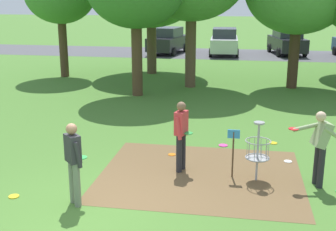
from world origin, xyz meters
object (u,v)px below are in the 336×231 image
Objects in this scene: disc_golf_basket at (255,149)px; player_foreground_watching at (181,132)px; player_throwing at (320,144)px; parked_car_leftmost at (168,40)px; frisbee_scattered_b at (273,143)px; frisbee_near_basket at (223,145)px; frisbee_far_left at (288,161)px; frisbee_far_right at (14,196)px; parked_car_center_right at (287,41)px; parked_car_center_left at (224,41)px; player_waiting_left at (73,159)px; frisbee_mid_grass at (172,155)px.

player_foreground_watching is at bearing 170.94° from disc_golf_basket.
player_throwing is 22.90m from parked_car_leftmost.
frisbee_scattered_b is (-0.78, 2.77, -0.98)m from player_throwing.
frisbee_near_basket is 1.27× the size of frisbee_far_left.
disc_golf_basket is 0.81× the size of player_foreground_watching.
frisbee_scattered_b is at bearing 38.56° from frisbee_far_right.
parked_car_center_left is at bearing -168.50° from parked_car_center_right.
disc_golf_basket is 0.81× the size of player_waiting_left.
frisbee_near_basket is 0.06× the size of parked_car_center_right.
player_foreground_watching is 21.79m from parked_car_leftmost.
disc_golf_basket is at bearing 27.28° from player_waiting_left.
player_throwing reaches higher than frisbee_far_right.
frisbee_scattered_b is at bearing 101.42° from frisbee_far_left.
parked_car_center_right is at bearing 72.62° from frisbee_far_right.
frisbee_near_basket is 0.06× the size of parked_car_center_left.
frisbee_far_left is 0.04× the size of parked_car_center_right.
parked_car_center_right is at bearing 77.48° from frisbee_mid_grass.
player_foreground_watching reaches higher than frisbee_scattered_b.
player_foreground_watching is 1.44m from frisbee_mid_grass.
player_waiting_left is at bearing -144.93° from frisbee_far_left.
frisbee_mid_grass is at bearing 46.46° from frisbee_far_right.
player_waiting_left is 8.55× the size of frisbee_mid_grass.
player_foreground_watching is at bearing -133.80° from frisbee_scattered_b.
player_throwing is 1.75m from frisbee_far_left.
frisbee_far_left is at bearing -29.67° from frisbee_near_basket.
player_foreground_watching and player_throwing have the same top height.
parked_car_leftmost is at bearing 100.58° from player_foreground_watching.
disc_golf_basket is at bearing -31.15° from frisbee_mid_grass.
parked_car_leftmost is (-2.15, 23.54, -0.05)m from player_waiting_left.
frisbee_far_left is (1.69, -0.96, 0.00)m from frisbee_near_basket.
player_foreground_watching is at bearing -101.02° from parked_car_center_right.
frisbee_mid_grass is at bearing 64.82° from player_waiting_left.
parked_car_center_right is at bearing 78.98° from player_foreground_watching.
disc_golf_basket is 22.69m from parked_car_center_right.
frisbee_near_basket is 1.63m from frisbee_mid_grass.
parked_car_center_right is at bearing 83.39° from disc_golf_basket.
parked_car_center_right is at bearing 75.76° from player_waiting_left.
frisbee_far_right is at bearing 176.50° from player_waiting_left.
frisbee_far_right is (-4.19, -4.01, 0.00)m from frisbee_near_basket.
frisbee_far_left is (0.89, 1.29, -0.74)m from disc_golf_basket.
parked_car_center_left is at bearing 97.00° from frisbee_scattered_b.
player_waiting_left reaches higher than frisbee_scattered_b.
frisbee_far_left is 0.05× the size of parked_car_center_left.
parked_car_center_left reaches higher than frisbee_near_basket.
player_waiting_left is 0.40× the size of parked_car_center_left.
frisbee_mid_grass is at bearing -179.76° from frisbee_far_left.
frisbee_scattered_b is at bearing 105.71° from player_throwing.
frisbee_far_right is (-6.37, -1.68, -0.98)m from player_throwing.
player_throwing is 6.66m from frisbee_far_right.
frisbee_mid_grass and frisbee_far_left have the same top height.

